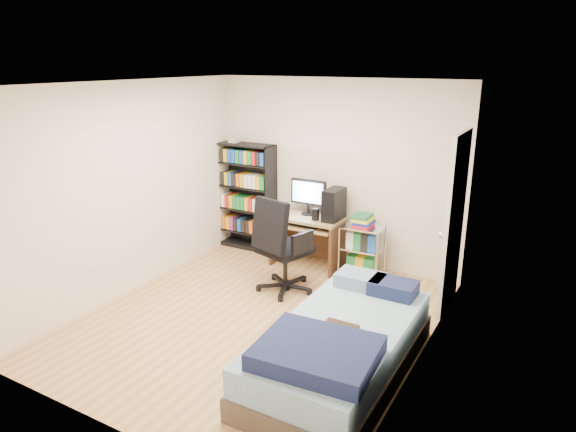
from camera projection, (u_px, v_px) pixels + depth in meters
The scene contains 7 objects.
room at pixel (255, 210), 5.24m from camera, with size 3.58×4.08×2.58m.
media_shelf at pixel (247, 195), 7.53m from camera, with size 0.88×0.29×1.63m.
computer_desk at pixel (316, 221), 6.87m from camera, with size 0.94×0.54×1.18m.
office_chair at pixel (282, 262), 6.19m from camera, with size 0.88×0.88×1.19m.
wire_cart at pixel (363, 236), 6.55m from camera, with size 0.54×0.40×0.85m.
bed at pixel (340, 347), 4.56m from camera, with size 1.07×2.15×0.61m.
door at pixel (454, 223), 5.63m from camera, with size 0.12×0.80×2.00m.
Camera 1 is at (2.77, -4.21, 2.73)m, focal length 32.00 mm.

